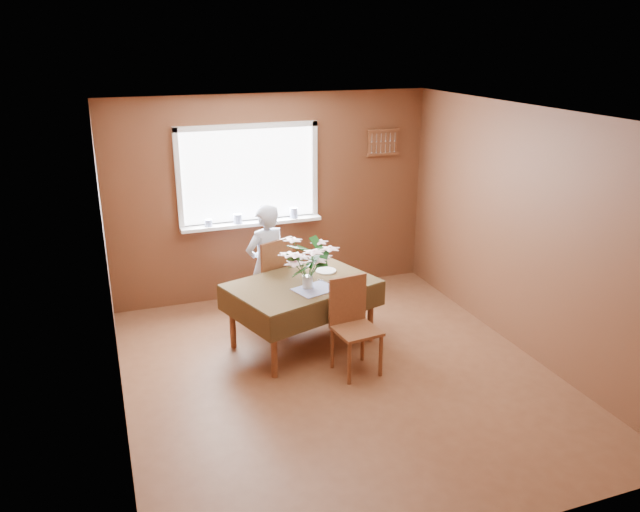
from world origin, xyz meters
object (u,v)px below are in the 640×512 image
object	(u,v)px
dining_table	(302,290)
chair_far	(271,277)
chair_near	(353,321)
flower_bouquet	(308,260)
seated_woman	(266,265)

from	to	relation	value
dining_table	chair_far	world-z (taller)	chair_far
dining_table	chair_far	xyz separation A→B (m)	(-0.16, 0.64, -0.07)
chair_near	flower_bouquet	bearing A→B (deg)	113.20
chair_near	seated_woman	distance (m)	1.40
seated_woman	flower_bouquet	size ratio (longest dim) A/B	2.64
chair_far	flower_bouquet	bearing A→B (deg)	78.33
dining_table	chair_far	size ratio (longest dim) A/B	1.66
chair_far	flower_bouquet	xyz separation A→B (m)	(0.17, -0.79, 0.45)
seated_woman	flower_bouquet	bearing A→B (deg)	86.13
flower_bouquet	dining_table	bearing A→B (deg)	93.78
seated_woman	flower_bouquet	xyz separation A→B (m)	(0.22, -0.79, 0.30)
dining_table	chair_near	xyz separation A→B (m)	(0.30, -0.66, -0.11)
seated_woman	dining_table	bearing A→B (deg)	88.81
flower_bouquet	chair_far	bearing A→B (deg)	102.06
chair_far	flower_bouquet	world-z (taller)	flower_bouquet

